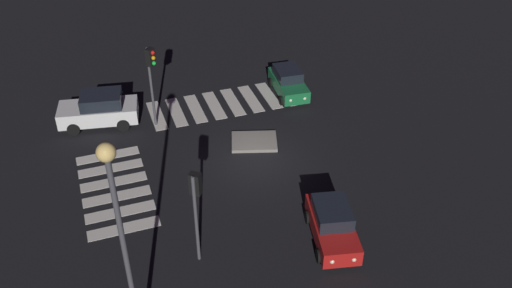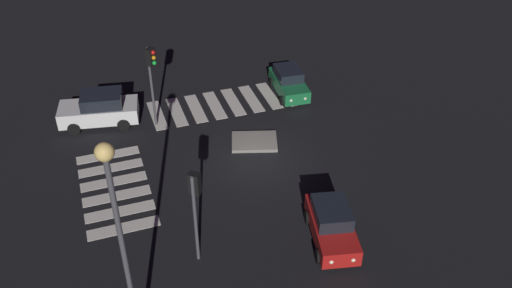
% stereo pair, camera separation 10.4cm
% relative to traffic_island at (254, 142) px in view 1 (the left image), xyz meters
% --- Properties ---
extents(ground_plane, '(80.00, 80.00, 0.00)m').
position_rel_traffic_island_xyz_m(ground_plane, '(0.41, 1.46, -0.09)').
color(ground_plane, black).
extents(traffic_island, '(2.84, 2.44, 0.18)m').
position_rel_traffic_island_xyz_m(traffic_island, '(0.00, 0.00, 0.00)').
color(traffic_island, gray).
rests_on(traffic_island, ground).
extents(car_green, '(1.96, 3.79, 1.61)m').
position_rel_traffic_island_xyz_m(car_green, '(-3.69, -4.33, 0.70)').
color(car_green, '#196B38').
rests_on(car_green, ground).
extents(car_red, '(2.41, 4.05, 1.67)m').
position_rel_traffic_island_xyz_m(car_red, '(-0.80, 7.89, 0.73)').
color(car_red, red).
rests_on(car_red, ground).
extents(car_white, '(4.58, 2.64, 1.90)m').
position_rel_traffic_island_xyz_m(car_white, '(7.54, -4.65, 0.84)').
color(car_white, silver).
rests_on(car_white, ground).
extents(traffic_light_north, '(0.54, 0.53, 4.36)m').
position_rel_traffic_island_xyz_m(traffic_light_north, '(4.81, 7.04, 3.22)').
color(traffic_light_north, '#47474C').
rests_on(traffic_light_north, ground).
extents(traffic_light_east, '(0.54, 0.53, 4.76)m').
position_rel_traffic_island_xyz_m(traffic_light_east, '(4.57, -3.39, 3.51)').
color(traffic_light_east, '#47474C').
rests_on(traffic_light_east, ground).
extents(street_lamp, '(0.56, 0.56, 8.78)m').
position_rel_traffic_island_xyz_m(street_lamp, '(7.86, 10.48, 5.78)').
color(street_lamp, '#47474C').
rests_on(street_lamp, ground).
extents(crosswalk_near, '(8.75, 3.20, 0.02)m').
position_rel_traffic_island_xyz_m(crosswalk_near, '(0.41, -4.44, -0.08)').
color(crosswalk_near, silver).
rests_on(crosswalk_near, ground).
extents(crosswalk_side, '(3.20, 6.45, 0.02)m').
position_rel_traffic_island_xyz_m(crosswalk_side, '(7.60, 1.46, -0.08)').
color(crosswalk_side, silver).
rests_on(crosswalk_side, ground).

